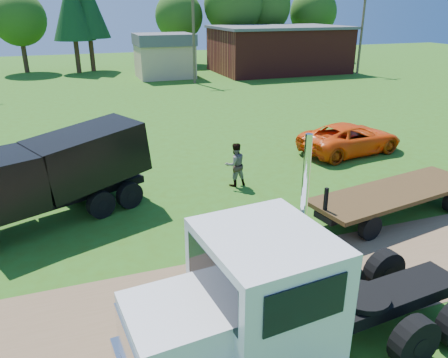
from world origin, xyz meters
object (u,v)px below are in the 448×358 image
object	(u,v)px
orange_pickup	(350,138)
spectator_a	(317,262)
flatbed_trailer	(394,196)
black_dump_truck	(54,173)
white_semi_tractor	(268,308)

from	to	relation	value
orange_pickup	spectator_a	world-z (taller)	spectator_a
orange_pickup	flatbed_trailer	bearing A→B (deg)	149.34
black_dump_truck	orange_pickup	bearing A→B (deg)	-12.43
white_semi_tractor	flatbed_trailer	bearing A→B (deg)	29.10
white_semi_tractor	spectator_a	size ratio (longest dim) A/B	4.43
flatbed_trailer	spectator_a	world-z (taller)	spectator_a
white_semi_tractor	flatbed_trailer	world-z (taller)	white_semi_tractor
black_dump_truck	orange_pickup	xyz separation A→B (m)	(15.01, 3.10, -1.03)
black_dump_truck	flatbed_trailer	bearing A→B (deg)	-42.31
white_semi_tractor	spectator_a	bearing A→B (deg)	35.18
spectator_a	orange_pickup	bearing A→B (deg)	6.67
white_semi_tractor	black_dump_truck	distance (m)	10.36
white_semi_tractor	flatbed_trailer	distance (m)	9.67
black_dump_truck	spectator_a	world-z (taller)	black_dump_truck
white_semi_tractor	spectator_a	world-z (taller)	white_semi_tractor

